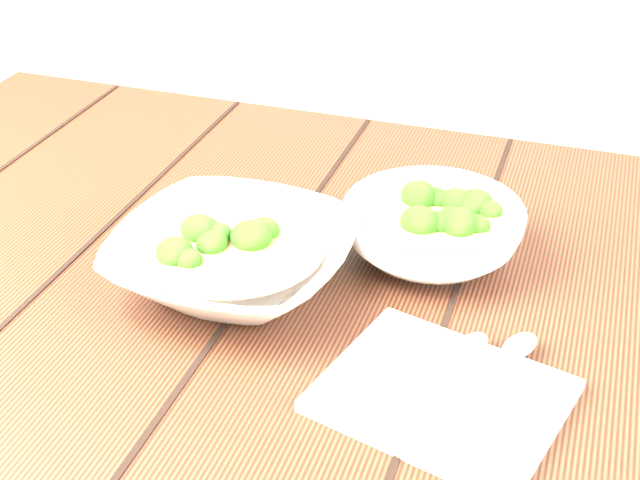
% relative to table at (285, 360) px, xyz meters
% --- Properties ---
extents(table, '(1.20, 0.80, 0.75)m').
position_rel_table_xyz_m(table, '(0.00, 0.00, 0.00)').
color(table, black).
rests_on(table, ground).
extents(soup_bowl_front, '(0.25, 0.25, 0.07)m').
position_rel_table_xyz_m(soup_bowl_front, '(-0.04, -0.04, 0.15)').
color(soup_bowl_front, silver).
rests_on(soup_bowl_front, table).
extents(soup_bowl_back, '(0.20, 0.20, 0.07)m').
position_rel_table_xyz_m(soup_bowl_back, '(0.14, 0.08, 0.15)').
color(soup_bowl_back, silver).
rests_on(soup_bowl_back, table).
extents(trivet, '(0.11, 0.11, 0.02)m').
position_rel_table_xyz_m(trivet, '(-0.04, 0.09, 0.13)').
color(trivet, black).
rests_on(trivet, table).
extents(napkin, '(0.23, 0.20, 0.01)m').
position_rel_table_xyz_m(napkin, '(0.20, -0.14, 0.13)').
color(napkin, beige).
rests_on(napkin, table).
extents(spoon_left, '(0.07, 0.16, 0.01)m').
position_rel_table_xyz_m(spoon_left, '(0.20, -0.11, 0.13)').
color(spoon_left, '#9F9C8C').
rests_on(spoon_left, napkin).
extents(spoon_right, '(0.08, 0.15, 0.01)m').
position_rel_table_xyz_m(spoon_right, '(0.24, -0.09, 0.13)').
color(spoon_right, '#9F9C8C').
rests_on(spoon_right, napkin).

